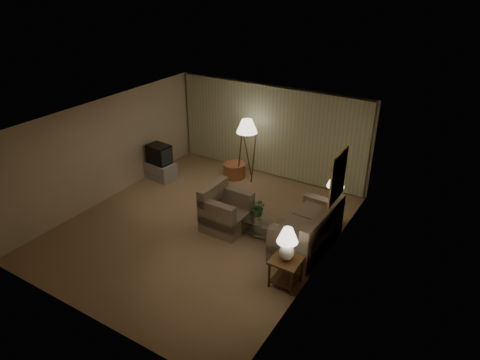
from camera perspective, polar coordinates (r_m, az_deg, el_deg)
name	(u,v)px	position (r m, az deg, el deg)	size (l,w,h in m)	color
ground	(202,226)	(10.50, -5.06, -6.07)	(7.00, 7.00, 0.00)	tan
room_shell	(235,139)	(10.79, -0.62, 5.46)	(6.04, 7.02, 2.72)	beige
sofa	(306,232)	(9.60, 8.85, -6.81)	(1.97, 1.12, 0.83)	gray
armchair	(226,212)	(10.16, -1.81, -4.33)	(1.04, 0.98, 0.85)	gray
side_table_near	(286,267)	(8.54, 6.12, -11.47)	(0.57, 0.57, 0.60)	#3C2410
side_table_far	(333,209)	(10.58, 12.28, -3.85)	(0.48, 0.40, 0.60)	#3C2410
table_lamp_near	(287,241)	(8.18, 6.32, -8.15)	(0.41, 0.41, 0.71)	white
table_lamp_far	(335,186)	(10.28, 12.61, -0.83)	(0.42, 0.42, 0.72)	white
coffee_table	(264,226)	(9.94, 3.23, -6.16)	(1.05, 0.58, 0.41)	silver
tv_cabinet	(161,171)	(12.80, -10.53, 1.25)	(0.91, 0.62, 0.50)	#A6A7A9
crt_tv	(159,154)	(12.58, -10.73, 3.41)	(0.69, 0.52, 0.55)	black
floor_lamp	(247,149)	(12.26, 0.91, 4.18)	(0.60, 0.60, 1.83)	#3C2410
ottoman	(234,170)	(12.68, -0.74, 1.31)	(0.64, 0.64, 0.43)	#A75638
vase	(259,216)	(9.89, 2.49, -4.88)	(0.14, 0.14, 0.15)	white
flowers	(259,205)	(9.74, 2.53, -3.40)	(0.40, 0.34, 0.44)	#397634
book	(272,226)	(9.69, 4.27, -6.12)	(0.16, 0.21, 0.02)	olive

